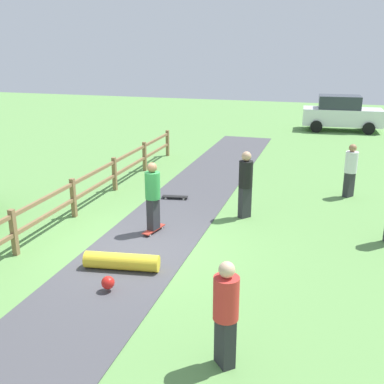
{
  "coord_description": "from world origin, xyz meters",
  "views": [
    {
      "loc": [
        4.05,
        -9.36,
        4.62
      ],
      "look_at": [
        0.8,
        1.4,
        1.0
      ],
      "focal_mm": 43.25,
      "sensor_mm": 36.0,
      "label": 1
    }
  ],
  "objects": [
    {
      "name": "ground_plane",
      "position": [
        0.0,
        0.0,
        0.0
      ],
      "size": [
        60.0,
        60.0,
        0.0
      ],
      "primitive_type": "plane",
      "color": "#60934C"
    },
    {
      "name": "skater_riding",
      "position": [
        -0.06,
        0.85,
        1.04
      ],
      "size": [
        0.45,
        0.82,
        1.83
      ],
      "color": "#B23326",
      "rests_on": "asphalt_path"
    },
    {
      "name": "skater_fallen",
      "position": [
        0.05,
        -1.34,
        0.2
      ],
      "size": [
        1.65,
        1.34,
        0.36
      ],
      "color": "yellow",
      "rests_on": "asphalt_path"
    },
    {
      "name": "bystander_white",
      "position": [
        4.75,
        5.37,
        0.93
      ],
      "size": [
        0.53,
        0.53,
        1.69
      ],
      "color": "#2D2D33",
      "rests_on": "ground_plane"
    },
    {
      "name": "bystander_black",
      "position": [
        1.96,
        2.61,
        1.04
      ],
      "size": [
        0.53,
        0.53,
        1.87
      ],
      "color": "#2D2D33",
      "rests_on": "ground_plane"
    },
    {
      "name": "wooden_fence",
      "position": [
        -2.6,
        0.0,
        0.67
      ],
      "size": [
        0.12,
        18.12,
        1.1
      ],
      "color": "olive",
      "rests_on": "ground_plane"
    },
    {
      "name": "asphalt_path",
      "position": [
        0.0,
        0.0,
        0.01
      ],
      "size": [
        2.4,
        28.0,
        0.02
      ],
      "primitive_type": "cube",
      "color": "#47474C",
      "rests_on": "ground_plane"
    },
    {
      "name": "parked_car_white",
      "position": [
        4.53,
        17.48,
        0.96
      ],
      "size": [
        4.29,
        2.19,
        1.92
      ],
      "color": "silver",
      "rests_on": "ground_plane"
    },
    {
      "name": "bystander_red",
      "position": [
        2.83,
        -3.62,
        0.94
      ],
      "size": [
        0.54,
        0.54,
        1.71
      ],
      "color": "#2D2D33",
      "rests_on": "ground_plane"
    },
    {
      "name": "skateboard_loose",
      "position": [
        -0.39,
        3.51,
        0.09
      ],
      "size": [
        0.82,
        0.33,
        0.08
      ],
      "color": "black",
      "rests_on": "asphalt_path"
    }
  ]
}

